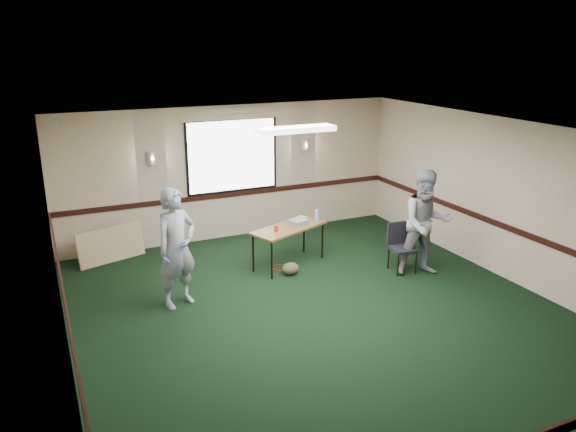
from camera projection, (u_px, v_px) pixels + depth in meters
name	position (u px, v px, depth m)	size (l,w,h in m)	color
ground	(325.00, 318.00, 8.27)	(8.00, 8.00, 0.00)	black
room_shell	(268.00, 182.00, 9.64)	(8.00, 8.02, 8.00)	tan
folding_table	(289.00, 230.00, 10.02)	(1.56, 1.07, 0.72)	brown
projector	(298.00, 222.00, 10.10)	(0.30, 0.25, 0.10)	gray
game_console	(300.00, 218.00, 10.42)	(0.18, 0.14, 0.04)	silver
red_cup	(276.00, 228.00, 9.77)	(0.07, 0.07, 0.11)	#AF240B
water_bottle	(317.00, 216.00, 10.27)	(0.07, 0.07, 0.22)	#7CA9CC
duffel_bag	(290.00, 269.00, 9.76)	(0.31, 0.23, 0.22)	#403A24
cable_coil	(279.00, 268.00, 10.06)	(0.28, 0.28, 0.01)	red
folded_table	(111.00, 245.00, 10.29)	(1.25, 0.05, 0.64)	tan
conference_chair	(401.00, 243.00, 9.87)	(0.46, 0.48, 0.85)	black
person_left	(177.00, 248.00, 8.42)	(0.68, 0.44, 1.86)	#435494
person_right	(426.00, 223.00, 9.56)	(0.90, 0.70, 1.85)	#7D99C2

